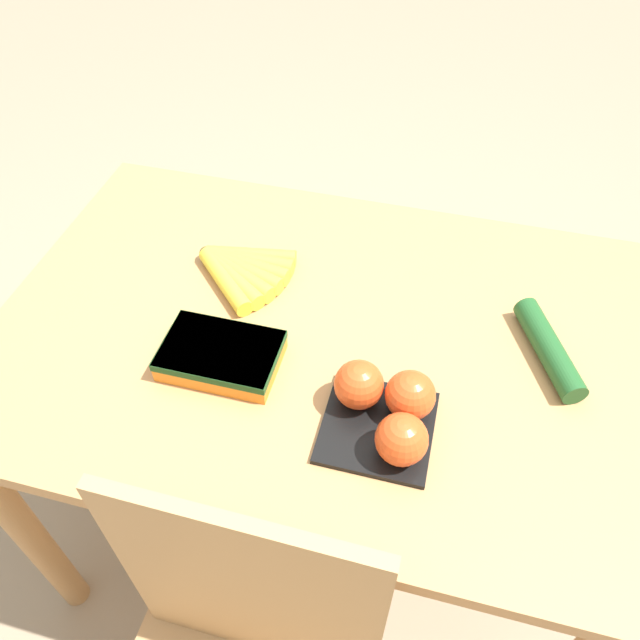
% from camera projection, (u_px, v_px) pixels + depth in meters
% --- Properties ---
extents(ground_plane, '(12.00, 12.00, 0.00)m').
position_uv_depth(ground_plane, '(320.00, 517.00, 1.71)').
color(ground_plane, gray).
extents(dining_table, '(1.20, 0.82, 0.77)m').
position_uv_depth(dining_table, '(320.00, 371.00, 1.23)').
color(dining_table, '#B27F4C').
rests_on(dining_table, ground_plane).
extents(banana_bunch, '(0.20, 0.19, 0.04)m').
position_uv_depth(banana_bunch, '(240.00, 269.00, 1.23)').
color(banana_bunch, brown).
rests_on(banana_bunch, dining_table).
extents(tomato_pack, '(0.18, 0.18, 0.09)m').
position_uv_depth(tomato_pack, '(388.00, 409.00, 0.97)').
color(tomato_pack, black).
rests_on(tomato_pack, dining_table).
extents(carrot_bag, '(0.20, 0.13, 0.04)m').
position_uv_depth(carrot_bag, '(221.00, 354.00, 1.07)').
color(carrot_bag, orange).
rests_on(carrot_bag, dining_table).
extents(cucumber_near, '(0.13, 0.21, 0.05)m').
position_uv_depth(cucumber_near, '(549.00, 348.00, 1.08)').
color(cucumber_near, '#1E5123').
rests_on(cucumber_near, dining_table).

